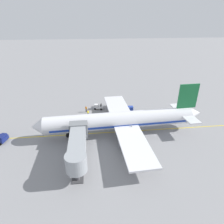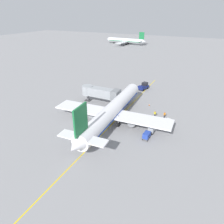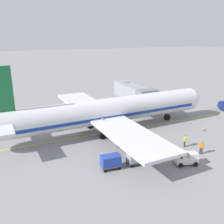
% 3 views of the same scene
% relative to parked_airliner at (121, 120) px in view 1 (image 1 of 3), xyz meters
% --- Properties ---
extents(ground_plane, '(400.00, 400.00, 0.00)m').
position_rel_parked_airliner_xyz_m(ground_plane, '(0.48, -1.02, -3.19)').
color(ground_plane, gray).
extents(gate_lead_in_line, '(0.24, 80.00, 0.01)m').
position_rel_parked_airliner_xyz_m(gate_lead_in_line, '(0.48, -1.02, -3.18)').
color(gate_lead_in_line, gold).
rests_on(gate_lead_in_line, ground).
extents(parked_airliner, '(30.22, 37.32, 10.63)m').
position_rel_parked_airliner_xyz_m(parked_airliner, '(0.00, 0.00, 0.00)').
color(parked_airliner, silver).
rests_on(parked_airliner, ground).
extents(jet_bridge, '(12.33, 3.50, 4.98)m').
position_rel_parked_airliner_xyz_m(jet_bridge, '(-8.36, 8.96, 0.27)').
color(jet_bridge, '#93999E').
rests_on(jet_bridge, ground).
extents(baggage_tug_lead, '(1.87, 2.74, 1.62)m').
position_rel_parked_airliner_xyz_m(baggage_tug_lead, '(12.88, 4.44, -2.47)').
color(baggage_tug_lead, silver).
rests_on(baggage_tug_lead, ground).
extents(baggage_cart_front, '(1.44, 2.94, 1.58)m').
position_rel_parked_airliner_xyz_m(baggage_cart_front, '(10.52, -0.73, -2.24)').
color(baggage_cart_front, '#4C4C51').
rests_on(baggage_cart_front, ground).
extents(baggage_cart_second_in_train, '(1.44, 2.94, 1.58)m').
position_rel_parked_airliner_xyz_m(baggage_cart_second_in_train, '(10.24, -3.82, -2.24)').
color(baggage_cart_second_in_train, '#4C4C51').
rests_on(baggage_cart_second_in_train, ground).
extents(ground_crew_wing_walker, '(0.66, 0.46, 1.69)m').
position_rel_parked_airliner_xyz_m(ground_crew_wing_walker, '(9.05, 7.28, -2.23)').
color(ground_crew_wing_walker, '#232328').
rests_on(ground_crew_wing_walker, ground).
extents(ground_crew_loader, '(0.54, 0.60, 1.69)m').
position_rel_parked_airliner_xyz_m(ground_crew_loader, '(11.49, 7.80, -2.23)').
color(ground_crew_loader, '#232328').
rests_on(ground_crew_loader, ground).
extents(safety_cone_nose_left, '(0.36, 0.36, 0.59)m').
position_rel_parked_airliner_xyz_m(safety_cone_nose_left, '(5.61, 13.76, -2.90)').
color(safety_cone_nose_left, black).
rests_on(safety_cone_nose_left, ground).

